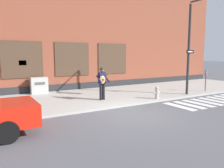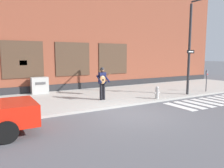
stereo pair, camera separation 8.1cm
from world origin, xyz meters
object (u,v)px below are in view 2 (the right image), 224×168
at_px(traffic_light, 204,29).
at_px(fire_hydrant, 157,93).
at_px(parking_meter, 207,77).
at_px(busker, 102,82).
at_px(utility_box, 40,85).

xyz_separation_m(traffic_light, fire_hydrant, (-2.56, 0.87, -3.46)).
bearing_deg(fire_hydrant, parking_meter, 3.04).
distance_m(busker, fire_hydrant, 3.09).
distance_m(traffic_light, parking_meter, 3.63).
xyz_separation_m(utility_box, fire_hydrant, (5.23, -5.00, -0.17)).
height_order(parking_meter, fire_hydrant, parking_meter).
distance_m(busker, traffic_light, 6.37).
bearing_deg(fire_hydrant, busker, 155.80).
relative_size(parking_meter, utility_box, 1.40).
distance_m(busker, parking_meter, 7.31).
distance_m(parking_meter, utility_box, 10.83).
bearing_deg(fire_hydrant, traffic_light, -18.69).
height_order(busker, traffic_light, traffic_light).
distance_m(traffic_light, fire_hydrant, 4.39).
bearing_deg(traffic_light, busker, 158.40).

